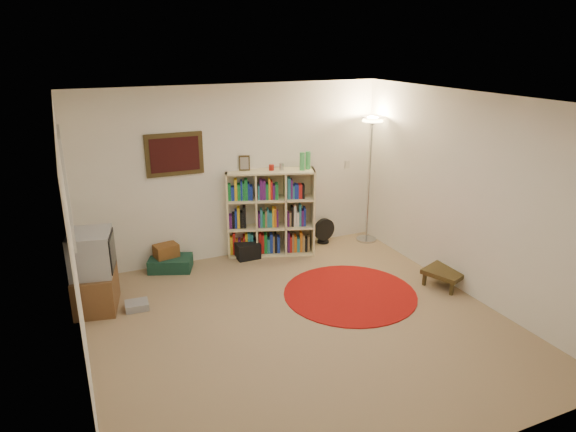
# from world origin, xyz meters

# --- Properties ---
(room) EXTENTS (4.54, 4.54, 2.54)m
(room) POSITION_xyz_m (-0.05, 0.05, 1.26)
(room) COLOR #987C59
(room) RESTS_ON ground
(bookshelf) EXTENTS (1.33, 0.75, 1.54)m
(bookshelf) POSITION_xyz_m (0.46, 2.08, 0.62)
(bookshelf) COLOR #FFEAAA
(bookshelf) RESTS_ON ground
(floor_lamp) EXTENTS (0.50, 0.50, 1.99)m
(floor_lamp) POSITION_xyz_m (2.07, 1.92, 1.65)
(floor_lamp) COLOR #B6B7BB
(floor_lamp) RESTS_ON ground
(floor_fan) EXTENTS (0.36, 0.21, 0.40)m
(floor_fan) POSITION_xyz_m (1.39, 2.10, 0.20)
(floor_fan) COLOR black
(floor_fan) RESTS_ON ground
(tv_stand) EXTENTS (0.58, 0.74, 0.97)m
(tv_stand) POSITION_xyz_m (-2.07, 1.36, 0.47)
(tv_stand) COLOR brown
(tv_stand) RESTS_ON ground
(dvd_box) EXTENTS (0.28, 0.24, 0.09)m
(dvd_box) POSITION_xyz_m (-1.65, 1.12, 0.04)
(dvd_box) COLOR #9D9DA1
(dvd_box) RESTS_ON ground
(suitcase) EXTENTS (0.68, 0.56, 0.19)m
(suitcase) POSITION_xyz_m (-1.05, 2.07, 0.09)
(suitcase) COLOR #153A2D
(suitcase) RESTS_ON ground
(wicker_basket) EXTENTS (0.35, 0.28, 0.18)m
(wicker_basket) POSITION_xyz_m (-1.08, 2.12, 0.28)
(wicker_basket) COLOR brown
(wicker_basket) RESTS_ON suitcase
(duffel_bag) EXTENTS (0.34, 0.28, 0.23)m
(duffel_bag) POSITION_xyz_m (0.08, 2.04, 0.12)
(duffel_bag) COLOR black
(duffel_bag) RESTS_ON ground
(red_rug) EXTENTS (1.68, 1.68, 0.01)m
(red_rug) POSITION_xyz_m (0.88, 0.42, 0.01)
(red_rug) COLOR maroon
(red_rug) RESTS_ON ground
(side_table) EXTENTS (0.63, 0.63, 0.22)m
(side_table) POSITION_xyz_m (2.15, 0.13, 0.19)
(side_table) COLOR #362913
(side_table) RESTS_ON ground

